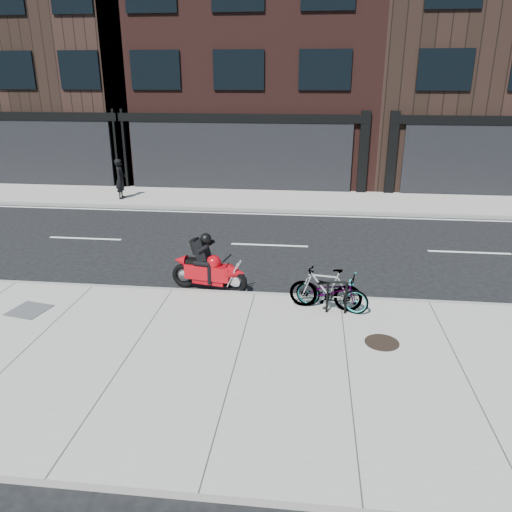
# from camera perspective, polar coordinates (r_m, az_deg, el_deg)

# --- Properties ---
(ground) EXTENTS (120.00, 120.00, 0.00)m
(ground) POSITION_cam_1_polar(r_m,az_deg,el_deg) (13.67, 0.80, -1.44)
(ground) COLOR black
(ground) RESTS_ON ground
(sidewalk_near) EXTENTS (60.00, 6.00, 0.13)m
(sidewalk_near) POSITION_cam_1_polar(r_m,az_deg,el_deg) (9.20, -2.38, -12.41)
(sidewalk_near) COLOR gray
(sidewalk_near) RESTS_ON ground
(sidewalk_far) EXTENTS (60.00, 3.50, 0.13)m
(sidewalk_far) POSITION_cam_1_polar(r_m,az_deg,el_deg) (21.04, 2.92, 6.40)
(sidewalk_far) COLOR gray
(sidewalk_far) RESTS_ON ground
(building_midwest) EXTENTS (10.00, 10.00, 12.00)m
(building_midwest) POSITION_cam_1_polar(r_m,az_deg,el_deg) (30.24, -20.90, 20.67)
(building_midwest) COLOR black
(building_midwest) RESTS_ON ground
(building_center) EXTENTS (12.00, 10.00, 14.50)m
(building_center) POSITION_cam_1_polar(r_m,az_deg,el_deg) (27.46, -0.37, 24.68)
(building_center) COLOR black
(building_center) RESTS_ON ground
(building_mideast) EXTENTS (12.00, 10.00, 12.50)m
(building_mideast) POSITION_cam_1_polar(r_m,az_deg,el_deg) (28.57, 26.09, 20.62)
(building_mideast) COLOR black
(building_mideast) RESTS_ON ground
(bike_rack) EXTENTS (0.45, 0.06, 0.75)m
(bike_rack) POSITION_cam_1_polar(r_m,az_deg,el_deg) (10.85, 9.22, -4.34)
(bike_rack) COLOR black
(bike_rack) RESTS_ON sidewalk_near
(bicycle_front) EXTENTS (1.72, 1.03, 0.86)m
(bicycle_front) POSITION_cam_1_polar(r_m,az_deg,el_deg) (11.01, 8.68, -4.00)
(bicycle_front) COLOR gray
(bicycle_front) RESTS_ON sidewalk_near
(bicycle_rear) EXTENTS (1.64, 0.68, 0.96)m
(bicycle_rear) POSITION_cam_1_polar(r_m,az_deg,el_deg) (10.99, 7.97, -3.73)
(bicycle_rear) COLOR gray
(bicycle_rear) RESTS_ON sidewalk_near
(motorcycle) EXTENTS (1.96, 0.74, 1.47)m
(motorcycle) POSITION_cam_1_polar(r_m,az_deg,el_deg) (12.12, -5.07, -1.36)
(motorcycle) COLOR black
(motorcycle) RESTS_ON ground
(pedestrian) EXTENTS (0.46, 0.64, 1.64)m
(pedestrian) POSITION_cam_1_polar(r_m,az_deg,el_deg) (21.63, -15.23, 8.51)
(pedestrian) COLOR black
(pedestrian) RESTS_ON sidewalk_far
(manhole_cover) EXTENTS (0.84, 0.84, 0.02)m
(manhole_cover) POSITION_cam_1_polar(r_m,az_deg,el_deg) (10.05, 14.19, -9.56)
(manhole_cover) COLOR black
(manhole_cover) RESTS_ON sidewalk_near
(utility_grate) EXTENTS (0.88, 0.88, 0.02)m
(utility_grate) POSITION_cam_1_polar(r_m,az_deg,el_deg) (12.07, -24.51, -5.66)
(utility_grate) COLOR #444446
(utility_grate) RESTS_ON sidewalk_near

